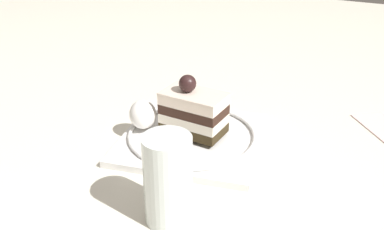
{
  "coord_description": "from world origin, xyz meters",
  "views": [
    {
      "loc": [
        -0.29,
        0.53,
        0.34
      ],
      "look_at": [
        -0.03,
        0.03,
        0.05
      ],
      "focal_mm": 39.16,
      "sensor_mm": 36.0,
      "label": 1
    }
  ],
  "objects_px": {
    "folded_napkin": "(384,127)",
    "dessert_plate": "(192,137)",
    "cake_slice": "(193,111)",
    "fork": "(180,107)",
    "drink_glass_near": "(168,185)",
    "whipped_cream_dollop": "(143,114)"
  },
  "relations": [
    {
      "from": "whipped_cream_dollop",
      "to": "fork",
      "type": "distance_m",
      "value": 0.09
    },
    {
      "from": "folded_napkin",
      "to": "fork",
      "type": "bearing_deg",
      "value": 21.55
    },
    {
      "from": "folded_napkin",
      "to": "drink_glass_near",
      "type": "bearing_deg",
      "value": 60.81
    },
    {
      "from": "dessert_plate",
      "to": "fork",
      "type": "relative_size",
      "value": 2.53
    },
    {
      "from": "dessert_plate",
      "to": "drink_glass_near",
      "type": "bearing_deg",
      "value": 109.34
    },
    {
      "from": "dessert_plate",
      "to": "folded_napkin",
      "type": "relative_size",
      "value": 2.35
    },
    {
      "from": "cake_slice",
      "to": "folded_napkin",
      "type": "height_order",
      "value": "cake_slice"
    },
    {
      "from": "dessert_plate",
      "to": "cake_slice",
      "type": "relative_size",
      "value": 2.59
    },
    {
      "from": "dessert_plate",
      "to": "drink_glass_near",
      "type": "distance_m",
      "value": 0.19
    },
    {
      "from": "cake_slice",
      "to": "fork",
      "type": "height_order",
      "value": "cake_slice"
    },
    {
      "from": "drink_glass_near",
      "to": "cake_slice",
      "type": "bearing_deg",
      "value": -71.16
    },
    {
      "from": "whipped_cream_dollop",
      "to": "dessert_plate",
      "type": "bearing_deg",
      "value": -163.45
    },
    {
      "from": "cake_slice",
      "to": "whipped_cream_dollop",
      "type": "distance_m",
      "value": 0.08
    },
    {
      "from": "folded_napkin",
      "to": "dessert_plate",
      "type": "bearing_deg",
      "value": 35.96
    },
    {
      "from": "fork",
      "to": "drink_glass_near",
      "type": "xyz_separation_m",
      "value": [
        -0.12,
        0.24,
        0.03
      ]
    },
    {
      "from": "cake_slice",
      "to": "whipped_cream_dollop",
      "type": "relative_size",
      "value": 2.11
    },
    {
      "from": "drink_glass_near",
      "to": "folded_napkin",
      "type": "bearing_deg",
      "value": -119.19
    },
    {
      "from": "cake_slice",
      "to": "whipped_cream_dollop",
      "type": "bearing_deg",
      "value": 19.27
    },
    {
      "from": "dessert_plate",
      "to": "folded_napkin",
      "type": "xyz_separation_m",
      "value": [
        -0.26,
        -0.19,
        -0.01
      ]
    },
    {
      "from": "cake_slice",
      "to": "drink_glass_near",
      "type": "bearing_deg",
      "value": 108.84
    },
    {
      "from": "dessert_plate",
      "to": "folded_napkin",
      "type": "bearing_deg",
      "value": -144.04
    },
    {
      "from": "cake_slice",
      "to": "dessert_plate",
      "type": "bearing_deg",
      "value": 85.81
    }
  ]
}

